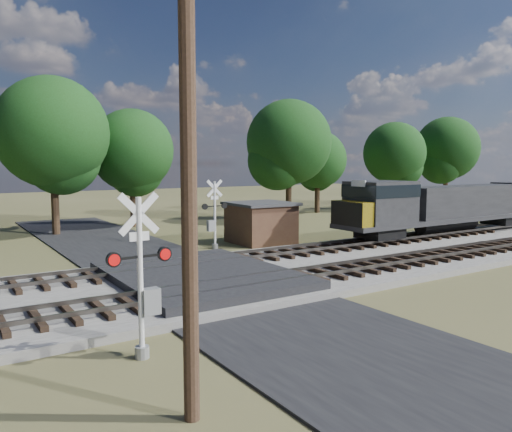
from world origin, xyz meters
TOP-DOWN VIEW (x-y plane):
  - ground at (0.00, 0.00)m, footprint 160.00×160.00m
  - ballast_bed at (10.00, 0.50)m, footprint 140.00×10.00m
  - road at (0.00, 0.00)m, footprint 7.00×60.00m
  - crossing_panel at (0.00, 0.50)m, footprint 7.00×9.00m
  - track_near at (3.12, -2.00)m, footprint 140.00×2.60m
  - track_far at (3.12, 3.00)m, footprint 140.00×2.60m
  - crossing_signal_near at (-4.93, -5.99)m, footprint 1.82×0.39m
  - crossing_signal_far at (4.86, 8.31)m, footprint 1.73×0.37m
  - utility_pole at (-5.32, -9.68)m, footprint 2.29×0.93m
  - equipment_shed at (8.66, 8.78)m, footprint 4.02×4.02m
  - treeline at (6.14, 20.47)m, footprint 81.81×12.10m

SIDE VIEW (x-z plane):
  - ground at x=0.00m, z-range 0.00..0.00m
  - road at x=0.00m, z-range 0.00..0.08m
  - ballast_bed at x=10.00m, z-range 0.00..0.30m
  - crossing_panel at x=0.00m, z-range 0.01..0.62m
  - track_near at x=3.12m, z-range 0.25..0.58m
  - track_far at x=3.12m, z-range 0.25..0.58m
  - equipment_shed at x=8.66m, z-range 0.02..2.72m
  - crossing_signal_far at x=4.86m, z-range -0.36..3.93m
  - crossing_signal_near at x=-4.93m, z-range -0.38..4.13m
  - utility_pole at x=-5.32m, z-range 0.29..10.07m
  - treeline at x=6.14m, z-range 1.02..12.52m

